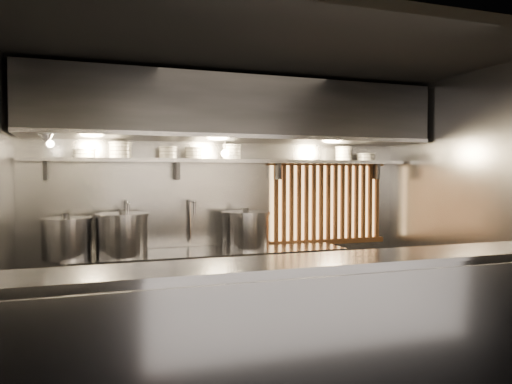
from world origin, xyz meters
TOP-DOWN VIEW (x-y plane):
  - floor at (0.00, 0.00)m, footprint 4.50×4.50m
  - ceiling at (0.00, 0.00)m, footprint 4.50×4.50m
  - wall_back at (0.00, 1.50)m, footprint 4.50×0.00m
  - wall_right at (2.25, 0.00)m, footprint 0.00×3.00m
  - serving_counter at (0.00, -0.96)m, footprint 4.50×0.56m
  - cooking_bench at (-0.30, 1.13)m, footprint 3.00×0.70m
  - bowl_shelf at (0.00, 1.32)m, footprint 4.40×0.34m
  - exhaust_hood at (0.00, 1.10)m, footprint 4.40×0.81m
  - wood_screen at (1.30, 1.45)m, footprint 1.56×0.09m
  - faucet_left at (-1.15, 1.37)m, footprint 0.04×0.30m
  - faucet_right at (-0.45, 1.37)m, footprint 0.04×0.30m
  - heat_lamp at (-1.90, 0.85)m, footprint 0.25×0.35m
  - pendant_bulb at (-0.10, 1.20)m, footprint 0.09×0.09m
  - stock_pot_left at (-1.75, 1.14)m, footprint 0.58×0.58m
  - stock_pot_mid at (-1.22, 1.09)m, footprint 0.66×0.66m
  - stock_pot_right at (0.12, 1.15)m, footprint 0.66×0.66m
  - bowl_stack_0 at (-1.57, 1.32)m, footprint 0.24×0.24m
  - bowl_stack_1 at (-1.21, 1.32)m, footprint 0.25×0.25m
  - bowl_stack_2 at (-0.71, 1.32)m, footprint 0.20×0.20m
  - bowl_stack_3 at (-0.43, 1.32)m, footprint 0.20×0.20m
  - bowl_stack_4 at (0.01, 1.32)m, footprint 0.22×0.22m
  - bowl_stack_5 at (1.45, 1.32)m, footprint 0.21×0.21m
  - bowl_stack_6 at (1.77, 1.32)m, footprint 0.23×0.23m

SIDE VIEW (x-z plane):
  - floor at x=0.00m, z-range 0.00..0.00m
  - cooking_bench at x=-0.30m, z-range 0.00..0.90m
  - serving_counter at x=0.00m, z-range 0.00..1.13m
  - stock_pot_left at x=-1.75m, z-range 0.88..1.32m
  - stock_pot_right at x=0.12m, z-range 0.88..1.34m
  - stock_pot_mid at x=-1.22m, z-range 0.88..1.36m
  - faucet_left at x=-1.15m, z-range 1.06..1.56m
  - faucet_right at x=-0.45m, z-range 1.06..1.56m
  - wood_screen at x=1.30m, z-range 0.86..1.90m
  - wall_back at x=0.00m, z-range -0.85..3.65m
  - wall_right at x=2.25m, z-range -0.10..2.90m
  - bowl_shelf at x=0.00m, z-range 1.86..1.90m
  - bowl_stack_0 at x=-1.57m, z-range 1.90..1.99m
  - bowl_stack_6 at x=1.77m, z-range 1.90..1.99m
  - pendant_bulb at x=-0.10m, z-range 1.87..2.05m
  - bowl_stack_2 at x=-0.71m, z-range 1.90..2.03m
  - bowl_stack_3 at x=-0.43m, z-range 1.90..2.03m
  - bowl_stack_1 at x=-1.21m, z-range 1.90..2.07m
  - bowl_stack_4 at x=0.01m, z-range 1.90..2.07m
  - bowl_stack_5 at x=1.45m, z-range 1.90..2.07m
  - heat_lamp at x=-1.90m, z-range 1.97..2.17m
  - exhaust_hood at x=0.00m, z-range 2.10..2.75m
  - ceiling at x=0.00m, z-range 2.80..2.80m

